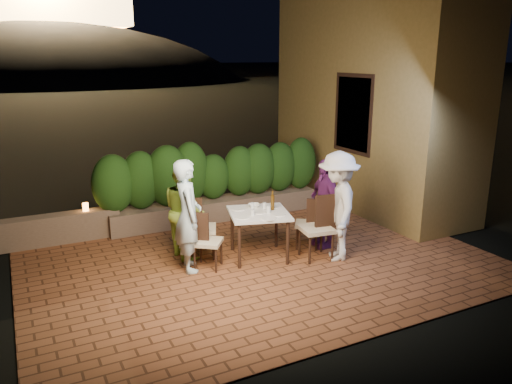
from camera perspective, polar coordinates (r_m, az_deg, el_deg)
ground at (r=7.86m, az=0.59°, el=-8.10°), size 400.00×400.00×0.00m
terrace_floor at (r=8.29m, az=-1.00°, el=-7.22°), size 7.00×6.00×0.15m
building_wall at (r=10.90m, az=12.99°, el=11.78°), size 1.60×5.00×5.00m
window_pane at (r=10.06m, az=11.17°, el=8.76°), size 0.08×1.00×1.40m
window_frame at (r=10.06m, az=11.12°, el=8.76°), size 0.06×1.15×1.55m
planter at (r=9.82m, az=-4.52°, el=-1.90°), size 4.20×0.55×0.40m
hedge at (r=9.63m, az=-4.61°, el=2.36°), size 4.00×0.70×1.10m
parapet at (r=9.17m, az=-22.17°, el=-3.97°), size 2.20×0.30×0.50m
hill at (r=66.99m, az=-22.23°, el=8.15°), size 52.00×40.00×22.00m
dining_table at (r=7.89m, az=0.33°, el=-4.90°), size 1.11×1.11×0.75m
plate_nw at (r=7.50m, az=-1.56°, el=-2.93°), size 0.20×0.20×0.01m
plate_sw at (r=7.91m, az=-2.07°, el=-1.95°), size 0.21×0.21×0.01m
plate_ne at (r=7.65m, az=2.48°, el=-2.56°), size 0.24×0.24×0.01m
plate_se at (r=8.00m, az=1.81°, el=-1.75°), size 0.20×0.20×0.01m
plate_centre at (r=7.75m, az=0.36°, el=-2.30°), size 0.23×0.23×0.01m
plate_front at (r=7.46m, az=1.47°, el=-3.02°), size 0.24×0.24×0.01m
glass_nw at (r=7.59m, az=-0.39°, el=-2.35°), size 0.06×0.06×0.10m
glass_sw at (r=7.93m, az=-0.43°, el=-1.57°), size 0.06×0.06×0.10m
glass_ne at (r=7.70m, az=1.43°, el=-2.01°), size 0.07×0.07×0.12m
glass_se at (r=7.92m, az=0.98°, el=-1.57°), size 0.06×0.06×0.10m
beer_bottle at (r=7.84m, az=1.90°, el=-0.97°), size 0.06×0.06×0.31m
bowl at (r=8.03m, az=-0.21°, el=-1.54°), size 0.23×0.23×0.05m
chair_left_front at (r=7.52m, az=-5.53°, el=-5.55°), size 0.56×0.56×0.86m
chair_left_back at (r=7.94m, az=-6.24°, el=-4.04°), size 0.59×0.59×0.97m
chair_right_front at (r=7.86m, az=6.91°, el=-4.03°), size 0.53×0.53×1.02m
chair_right_back at (r=8.34m, az=5.87°, el=-3.54°), size 0.54×0.54×0.84m
diner_blue at (r=7.38m, az=-7.78°, el=-2.68°), size 0.50×0.67×1.68m
diner_green at (r=7.92m, az=-8.19°, el=-2.05°), size 0.64×0.79×1.52m
diner_white at (r=7.80m, az=9.34°, el=-1.62°), size 1.06×1.27×1.71m
diner_purple at (r=8.32m, az=7.86°, el=-1.27°), size 0.46×0.91×1.50m
parapet_lamp at (r=9.13m, az=-18.90°, el=-1.63°), size 0.10×0.10×0.14m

